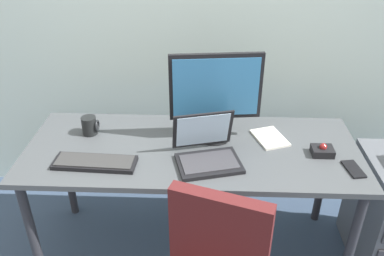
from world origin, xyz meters
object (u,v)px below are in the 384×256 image
Objects in this scene: trackball_mouse at (322,151)px; cell_phone at (354,169)px; coffee_mug at (90,126)px; laptop at (207,151)px; monitor_main at (216,92)px; keyboard at (95,162)px; paper_notepad at (270,138)px.

trackball_mouse reaches higher than cell_phone.
laptop is at bearing -19.27° from coffee_mug.
cell_phone is (0.68, -0.27, -0.27)m from monitor_main.
monitor_main is at bearing 148.45° from cell_phone.
coffee_mug is at bearing 178.79° from monitor_main.
coffee_mug reaches higher than cell_phone.
cell_phone is (0.72, -0.06, -0.05)m from laptop.
keyboard is at bearing -71.57° from coffee_mug.
trackball_mouse is 0.29m from paper_notepad.
trackball_mouse is (1.15, 0.14, 0.01)m from keyboard.
laptop reaches higher than coffee_mug.
keyboard is 0.94m from paper_notepad.
monitor_main is 0.63m from trackball_mouse.
paper_notepad is at bearing 150.40° from trackball_mouse.
trackball_mouse is 0.18m from cell_phone.
coffee_mug is at bearing 172.84° from trackball_mouse.
trackball_mouse is (0.56, -0.14, -0.26)m from monitor_main.
cell_phone is at bearing 0.31° from keyboard.
laptop is 0.72m from cell_phone.
paper_notepad is at bearing 0.02° from monitor_main.
coffee_mug is 0.73× the size of cell_phone.
laptop is 3.37× the size of trackball_mouse.
keyboard is 2.00× the size of paper_notepad.
trackball_mouse is 1.06× the size of coffee_mug.
laptop reaches higher than cell_phone.
keyboard is 3.78× the size of trackball_mouse.
coffee_mug reaches higher than trackball_mouse.
monitor_main reaches higher than trackball_mouse.
laptop is at bearing -148.34° from paper_notepad.
monitor_main is at bearing 25.21° from keyboard.
trackball_mouse is (0.60, 0.07, -0.03)m from laptop.
coffee_mug is (-0.69, 0.01, -0.23)m from monitor_main.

